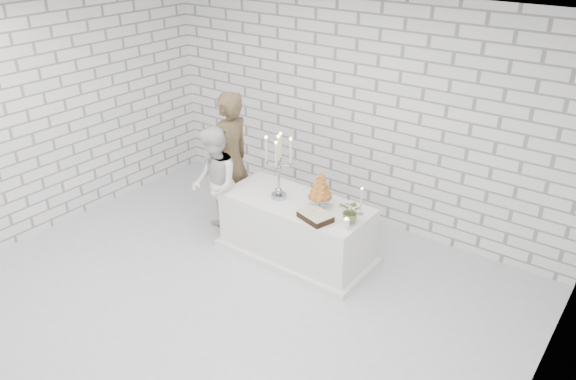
{
  "coord_description": "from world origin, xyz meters",
  "views": [
    {
      "loc": [
        3.43,
        -3.56,
        3.82
      ],
      "look_at": [
        0.16,
        0.86,
        1.05
      ],
      "focal_mm": 34.51,
      "sensor_mm": 36.0,
      "label": 1
    }
  ],
  "objects_px": {
    "groom": "(230,161)",
    "candelabra": "(278,167)",
    "bride": "(214,185)",
    "cake_table": "(296,228)",
    "croquembouche": "(320,190)"
  },
  "relations": [
    {
      "from": "cake_table",
      "to": "croquembouche",
      "type": "xyz_separation_m",
      "value": [
        0.3,
        0.04,
        0.6
      ]
    },
    {
      "from": "groom",
      "to": "candelabra",
      "type": "relative_size",
      "value": 2.31
    },
    {
      "from": "cake_table",
      "to": "croquembouche",
      "type": "height_order",
      "value": "croquembouche"
    },
    {
      "from": "cake_table",
      "to": "bride",
      "type": "bearing_deg",
      "value": -165.37
    },
    {
      "from": "cake_table",
      "to": "bride",
      "type": "xyz_separation_m",
      "value": [
        -1.07,
        -0.28,
        0.38
      ]
    },
    {
      "from": "cake_table",
      "to": "candelabra",
      "type": "relative_size",
      "value": 2.23
    },
    {
      "from": "cake_table",
      "to": "groom",
      "type": "relative_size",
      "value": 0.97
    },
    {
      "from": "groom",
      "to": "cake_table",
      "type": "bearing_deg",
      "value": 87.25
    },
    {
      "from": "cake_table",
      "to": "bride",
      "type": "distance_m",
      "value": 1.17
    },
    {
      "from": "bride",
      "to": "croquembouche",
      "type": "height_order",
      "value": "bride"
    },
    {
      "from": "groom",
      "to": "bride",
      "type": "distance_m",
      "value": 0.44
    },
    {
      "from": "groom",
      "to": "bride",
      "type": "relative_size",
      "value": 1.23
    },
    {
      "from": "groom",
      "to": "candelabra",
      "type": "distance_m",
      "value": 0.97
    },
    {
      "from": "bride",
      "to": "candelabra",
      "type": "height_order",
      "value": "candelabra"
    },
    {
      "from": "bride",
      "to": "cake_table",
      "type": "bearing_deg",
      "value": 58.9
    }
  ]
}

